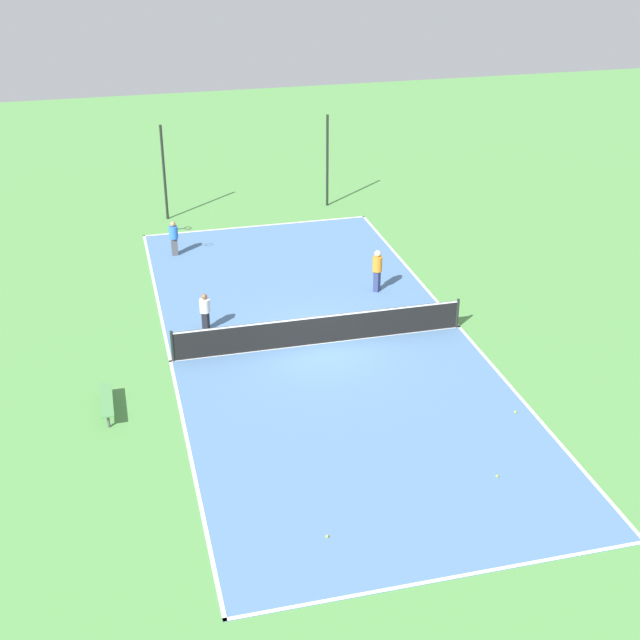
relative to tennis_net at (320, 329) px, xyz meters
The scene contains 12 objects.
ground_plane 0.57m from the tennis_net, ahead, with size 80.00×80.00×0.00m, color #518E47.
court_surface 0.56m from the tennis_net, ahead, with size 10.13×23.24×0.02m.
tennis_net is the anchor object (origin of this frame).
bench 7.56m from the tennis_net, 159.91° to the right, with size 0.36×1.93×0.45m.
player_center_orange 4.76m from the tennis_net, 48.83° to the left, with size 0.51×0.51×1.65m.
player_near_white 4.09m from the tennis_net, 151.39° to the left, with size 0.48×0.48×1.37m.
player_near_blue 9.87m from the tennis_net, 113.34° to the left, with size 0.94×0.37×1.47m.
tennis_ball_right_alley 9.85m from the tennis_net, 103.23° to the right, with size 0.07×0.07×0.07m, color #CCE033.
tennis_ball_midcourt 7.21m from the tennis_net, 51.36° to the right, with size 0.07×0.07×0.07m, color #CCE033.
tennis_ball_near_net 8.80m from the tennis_net, 72.32° to the right, with size 0.07×0.07×0.07m, color #CCE033.
fence_post_back_left 14.19m from the tennis_net, 105.60° to the left, with size 0.12×0.12×4.35m.
fence_post_back_right 14.19m from the tennis_net, 74.40° to the left, with size 0.12×0.12×4.35m.
Camera 1 is at (-6.50, -25.66, 14.15)m, focal length 50.00 mm.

